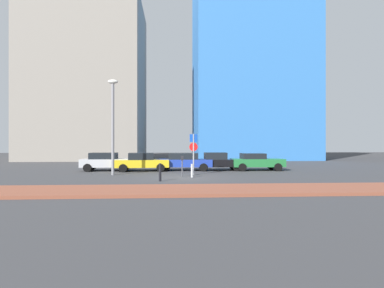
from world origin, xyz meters
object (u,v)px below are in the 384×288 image
(parked_car_blue, at_px, (184,161))
(parked_car_green, at_px, (256,161))
(parking_meter, at_px, (182,163))
(traffic_bollard_mid, at_px, (160,172))
(parked_car_yellow, at_px, (142,162))
(traffic_bollard_near, at_px, (192,171))
(parked_car_black, at_px, (218,161))
(parked_car_silver, at_px, (107,161))
(street_lamp, at_px, (113,119))
(parking_sign_post, at_px, (194,149))

(parked_car_blue, xyz_separation_m, parked_car_green, (5.99, -0.29, -0.02))
(parking_meter, relative_size, traffic_bollard_mid, 1.31)
(parked_car_yellow, bearing_deg, parking_meter, -55.38)
(parked_car_green, relative_size, traffic_bollard_near, 4.88)
(parked_car_black, height_order, traffic_bollard_mid, parked_car_black)
(parked_car_black, distance_m, parking_meter, 5.80)
(parked_car_silver, height_order, traffic_bollard_near, parked_car_silver)
(parked_car_black, height_order, traffic_bollard_near, parked_car_black)
(traffic_bollard_near, bearing_deg, parked_car_green, 42.48)
(street_lamp, distance_m, traffic_bollard_near, 6.82)
(parked_car_yellow, distance_m, parking_meter, 5.51)
(parked_car_yellow, bearing_deg, parked_car_blue, 7.05)
(parked_car_silver, height_order, parked_car_green, parked_car_silver)
(street_lamp, bearing_deg, parking_meter, -15.79)
(parking_meter, distance_m, traffic_bollard_near, 0.95)
(parked_car_yellow, relative_size, parked_car_green, 1.02)
(parked_car_green, relative_size, parking_meter, 3.10)
(parked_car_blue, bearing_deg, traffic_bollard_mid, -102.87)
(street_lamp, relative_size, traffic_bollard_near, 7.70)
(parked_car_silver, bearing_deg, traffic_bollard_mid, -58.30)
(traffic_bollard_mid, bearing_deg, parked_car_black, 58.72)
(parked_car_blue, distance_m, traffic_bollard_mid, 7.70)
(street_lamp, height_order, traffic_bollard_mid, street_lamp)
(parked_car_green, xyz_separation_m, street_lamp, (-11.19, -3.30, 3.25))
(traffic_bollard_near, bearing_deg, parked_car_yellow, 126.61)
(parked_car_yellow, height_order, parked_car_green, parked_car_yellow)
(parking_meter, bearing_deg, parked_car_green, 36.48)
(parked_car_black, height_order, street_lamp, street_lamp)
(parked_car_blue, height_order, parking_meter, parked_car_blue)
(parking_meter, xyz_separation_m, traffic_bollard_mid, (-1.38, -2.54, -0.37))
(traffic_bollard_mid, bearing_deg, street_lamp, 131.66)
(parked_car_silver, distance_m, traffic_bollard_mid, 8.87)
(parked_car_blue, bearing_deg, parked_car_yellow, -172.95)
(parked_car_green, bearing_deg, parked_car_yellow, -179.13)
(parked_car_yellow, bearing_deg, parked_car_silver, 170.95)
(parking_sign_post, bearing_deg, parked_car_yellow, 139.99)
(street_lamp, height_order, traffic_bollard_near, street_lamp)
(parked_car_yellow, distance_m, parked_car_black, 6.27)
(parked_car_black, distance_m, traffic_bollard_mid, 8.69)
(parked_car_green, bearing_deg, traffic_bollard_near, -137.52)
(parked_car_silver, relative_size, parking_sign_post, 1.45)
(parked_car_yellow, distance_m, traffic_bollard_near, 6.32)
(parked_car_black, bearing_deg, parked_car_blue, 178.23)
(traffic_bollard_near, bearing_deg, street_lamp, 160.86)
(parked_car_yellow, height_order, parking_sign_post, parking_sign_post)
(parked_car_blue, distance_m, parking_sign_post, 3.95)
(traffic_bollard_near, distance_m, traffic_bollard_mid, 2.85)
(parking_sign_post, bearing_deg, parked_car_silver, 151.08)
(parked_car_green, xyz_separation_m, traffic_bollard_near, (-5.69, -5.21, -0.30))
(street_lamp, bearing_deg, traffic_bollard_near, -19.14)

